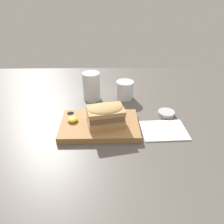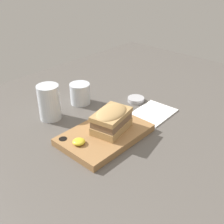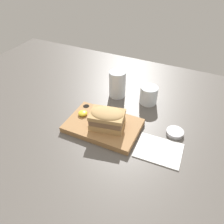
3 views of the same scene
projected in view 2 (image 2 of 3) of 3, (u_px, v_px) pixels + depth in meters
dining_table at (98, 133)px, 96.15cm from camera, size 187.04×121.94×2.00cm
serving_board at (105, 135)px, 91.61cm from camera, size 29.00×19.04×2.43cm
sandwich at (111, 119)px, 89.97cm from camera, size 14.46×11.02×7.71cm
mustard_dollop at (79, 142)px, 84.91cm from camera, size 3.86×3.86×1.54cm
water_glass at (49, 104)px, 100.53cm from camera, size 7.85×7.85×12.90cm
wine_glass at (80, 94)px, 111.70cm from camera, size 8.01×8.01×8.26cm
napkin at (153, 113)px, 106.03cm from camera, size 16.91×13.37×0.40cm
condiment_dish at (136, 100)px, 114.26cm from camera, size 6.75×6.75×1.68cm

